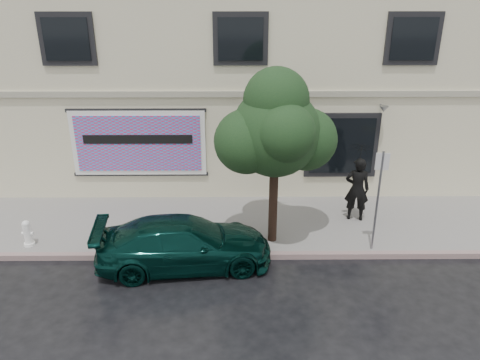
{
  "coord_description": "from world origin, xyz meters",
  "views": [
    {
      "loc": [
        -0.13,
        -9.04,
        6.7
      ],
      "look_at": [
        -0.04,
        2.2,
        1.94
      ],
      "focal_mm": 35.0,
      "sensor_mm": 36.0,
      "label": 1
    }
  ],
  "objects_px": {
    "car": "(184,243)",
    "street_tree": "(275,133)",
    "fire_hydrant": "(28,233)",
    "pedestrian": "(357,189)"
  },
  "relations": [
    {
      "from": "car",
      "to": "street_tree",
      "type": "height_order",
      "value": "street_tree"
    },
    {
      "from": "street_tree",
      "to": "fire_hydrant",
      "type": "height_order",
      "value": "street_tree"
    },
    {
      "from": "car",
      "to": "street_tree",
      "type": "relative_size",
      "value": 1.04
    },
    {
      "from": "street_tree",
      "to": "fire_hydrant",
      "type": "relative_size",
      "value": 5.73
    },
    {
      "from": "fire_hydrant",
      "to": "pedestrian",
      "type": "bearing_deg",
      "value": -1.55
    },
    {
      "from": "pedestrian",
      "to": "fire_hydrant",
      "type": "bearing_deg",
      "value": 19.64
    },
    {
      "from": "street_tree",
      "to": "pedestrian",
      "type": "bearing_deg",
      "value": 25.59
    },
    {
      "from": "pedestrian",
      "to": "fire_hydrant",
      "type": "xyz_separation_m",
      "value": [
        -9.14,
        -1.46,
        -0.61
      ]
    },
    {
      "from": "pedestrian",
      "to": "street_tree",
      "type": "distance_m",
      "value": 3.52
    },
    {
      "from": "street_tree",
      "to": "fire_hydrant",
      "type": "xyz_separation_m",
      "value": [
        -6.58,
        -0.23,
        -2.71
      ]
    }
  ]
}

